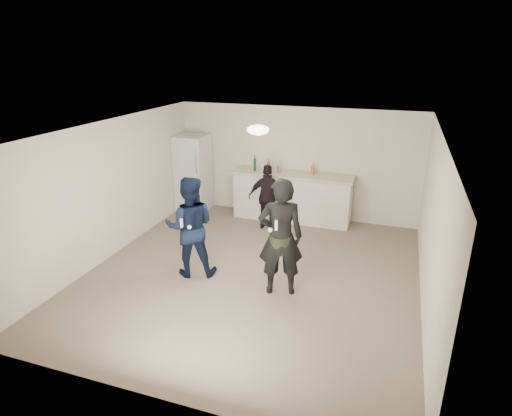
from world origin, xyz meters
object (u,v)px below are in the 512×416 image
(fridge, at_px, (193,173))
(man, at_px, (190,227))
(woman, at_px, (281,237))
(counter, at_px, (292,198))
(shaker, at_px, (279,169))
(spectator, at_px, (268,197))

(fridge, bearing_deg, man, -64.30)
(man, relative_size, woman, 0.92)
(counter, xyz_separation_m, shaker, (-0.30, -0.05, 0.65))
(counter, distance_m, shaker, 0.72)
(fridge, relative_size, woman, 0.95)
(woman, bearing_deg, shaker, -91.85)
(counter, height_order, shaker, shaker)
(fridge, bearing_deg, spectator, -15.23)
(fridge, height_order, shaker, fridge)
(fridge, relative_size, man, 1.03)
(fridge, xyz_separation_m, shaker, (2.11, 0.02, 0.28))
(woman, xyz_separation_m, spectator, (-0.96, 2.44, -0.25))
(shaker, xyz_separation_m, man, (-0.72, -2.91, -0.31))
(counter, distance_m, fridge, 2.44)
(spectator, bearing_deg, counter, -131.96)
(spectator, bearing_deg, woman, 100.49)
(counter, relative_size, spectator, 1.85)
(man, height_order, spectator, man)
(shaker, height_order, spectator, spectator)
(fridge, distance_m, man, 3.21)
(fridge, bearing_deg, woman, -45.05)
(spectator, bearing_deg, man, 63.84)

